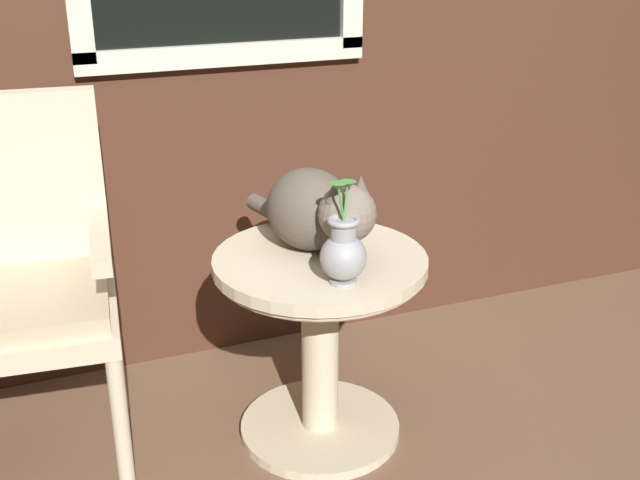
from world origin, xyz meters
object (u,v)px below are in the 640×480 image
object	(u,v)px
wicker_side_table	(320,316)
wicker_chair	(12,272)
pewter_vase_with_ivy	(343,251)
cat	(316,210)

from	to	relation	value
wicker_side_table	wicker_chair	bearing A→B (deg)	164.98
wicker_side_table	pewter_vase_with_ivy	world-z (taller)	pewter_vase_with_ivy
pewter_vase_with_ivy	wicker_chair	bearing A→B (deg)	153.75
cat	pewter_vase_with_ivy	bearing A→B (deg)	-92.46
wicker_chair	cat	xyz separation A→B (m)	(0.82, -0.17, 0.13)
wicker_chair	cat	distance (m)	0.84
cat	pewter_vase_with_ivy	world-z (taller)	pewter_vase_with_ivy
wicker_side_table	pewter_vase_with_ivy	size ratio (longest dim) A/B	2.23
pewter_vase_with_ivy	wicker_side_table	bearing A→B (deg)	88.43
wicker_side_table	wicker_chair	world-z (taller)	wicker_chair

